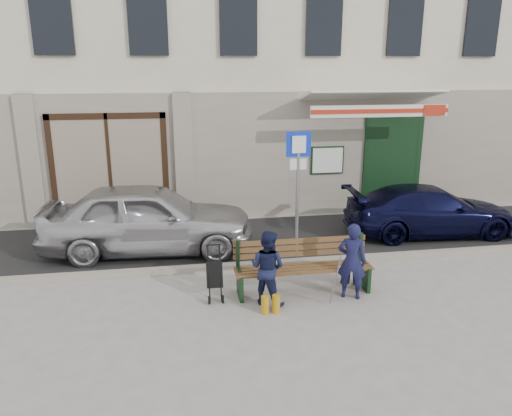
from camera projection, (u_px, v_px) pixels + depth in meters
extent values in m
plane|color=#9E9991|center=(279.00, 302.00, 8.42)|extent=(80.00, 80.00, 0.00)
cube|color=#282828|center=(251.00, 240.00, 11.36)|extent=(60.00, 3.20, 0.01)
cube|color=#9E9384|center=(263.00, 265.00, 9.83)|extent=(60.00, 0.18, 0.12)
cube|color=beige|center=(223.00, 25.00, 15.09)|extent=(20.00, 7.00, 10.00)
cube|color=#9E9384|center=(239.00, 156.00, 12.68)|extent=(20.00, 0.12, 3.20)
cube|color=maroon|center=(110.00, 162.00, 12.25)|extent=(2.50, 0.12, 2.00)
cube|color=black|center=(392.00, 164.00, 13.33)|extent=(1.60, 0.10, 2.60)
cube|color=black|center=(384.00, 164.00, 13.80)|extent=(1.25, 0.90, 2.40)
cube|color=white|center=(328.00, 160.00, 12.98)|extent=(0.80, 0.03, 0.65)
cube|color=white|center=(368.00, 97.00, 12.45)|extent=(3.40, 1.72, 0.42)
cube|color=white|center=(380.00, 111.00, 11.72)|extent=(3.40, 0.05, 0.28)
cube|color=#AD2815|center=(381.00, 111.00, 11.69)|extent=(3.40, 0.02, 0.10)
imported|color=#BABABF|center=(148.00, 218.00, 10.49)|extent=(4.48, 2.03, 1.49)
imported|color=black|center=(430.00, 210.00, 11.65)|extent=(4.02, 1.80, 1.15)
cylinder|color=gray|center=(297.00, 200.00, 9.89)|extent=(0.07, 0.07, 2.53)
cube|color=#0D2BC0|center=(299.00, 144.00, 9.58)|extent=(0.49, 0.04, 0.49)
cube|color=white|center=(299.00, 145.00, 9.55)|extent=(0.27, 0.02, 0.33)
cube|color=white|center=(298.00, 164.00, 9.69)|extent=(0.33, 0.04, 0.21)
cube|color=brown|center=(304.00, 268.00, 8.66)|extent=(2.40, 0.50, 0.04)
cube|color=brown|center=(300.00, 247.00, 8.84)|extent=(2.40, 0.10, 0.36)
cube|color=#16321A|center=(240.00, 285.00, 8.54)|extent=(0.06, 0.50, 0.45)
cube|color=#16321A|center=(364.00, 276.00, 8.89)|extent=(0.06, 0.50, 0.45)
cube|color=white|center=(347.00, 266.00, 8.67)|extent=(0.34, 0.25, 0.11)
cylinder|color=gray|center=(335.00, 280.00, 8.06)|extent=(0.07, 0.34, 0.96)
cylinder|color=#B48512|center=(265.00, 305.00, 8.00)|extent=(0.13, 0.13, 0.30)
cylinder|color=#B48512|center=(276.00, 304.00, 8.03)|extent=(0.13, 0.13, 0.30)
imported|color=#16173C|center=(352.00, 261.00, 8.42)|extent=(0.57, 0.49, 1.33)
imported|color=#151A39|center=(267.00, 268.00, 8.21)|extent=(0.79, 0.77, 1.28)
cylinder|color=black|center=(209.00, 300.00, 8.33)|extent=(0.03, 0.14, 0.14)
cylinder|color=black|center=(223.00, 299.00, 8.37)|extent=(0.03, 0.14, 0.14)
cube|color=black|center=(214.00, 275.00, 8.43)|extent=(0.28, 0.25, 0.46)
cylinder|color=black|center=(213.00, 245.00, 8.40)|extent=(0.25, 0.03, 0.02)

